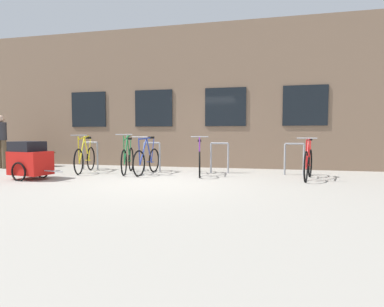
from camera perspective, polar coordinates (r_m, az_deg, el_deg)
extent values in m
plane|color=#9E998E|center=(7.16, -6.42, -5.20)|extent=(42.00, 42.00, 0.00)
cube|color=#7A604C|center=(13.06, 2.30, 8.97)|extent=(28.00, 5.81, 4.62)
cube|color=black|center=(11.53, -18.51, 7.70)|extent=(1.30, 0.04, 1.21)
cube|color=black|center=(10.51, -7.09, 8.27)|extent=(1.30, 0.04, 1.21)
cube|color=black|center=(9.97, 6.17, 8.53)|extent=(1.30, 0.04, 1.21)
cube|color=black|center=(10.00, 20.12, 8.31)|extent=(1.30, 0.04, 1.21)
cylinder|color=gray|center=(10.15, -19.40, -0.41)|extent=(0.05, 0.05, 0.84)
cylinder|color=gray|center=(9.90, -17.02, -0.46)|extent=(0.05, 0.05, 0.84)
cylinder|color=gray|center=(10.00, -18.28, 1.95)|extent=(0.48, 0.05, 0.05)
cylinder|color=gray|center=(9.25, -8.82, -0.62)|extent=(0.05, 0.05, 0.84)
cylinder|color=gray|center=(9.09, -5.97, -0.67)|extent=(0.05, 0.05, 0.84)
cylinder|color=gray|center=(9.14, -7.43, 1.96)|extent=(0.48, 0.05, 0.05)
cylinder|color=gray|center=(8.73, 3.51, -0.84)|extent=(0.05, 0.05, 0.84)
cylinder|color=gray|center=(8.67, 6.68, -0.89)|extent=(0.05, 0.05, 0.84)
cylinder|color=gray|center=(8.67, 5.10, 1.89)|extent=(0.48, 0.05, 0.05)
cylinder|color=gray|center=(8.65, 16.72, -1.03)|extent=(0.05, 0.05, 0.84)
cylinder|color=gray|center=(8.70, 19.90, -1.06)|extent=(0.05, 0.05, 0.84)
cylinder|color=gray|center=(8.65, 18.37, 1.71)|extent=(0.48, 0.05, 0.05)
torus|color=black|center=(9.04, -7.00, -1.27)|extent=(0.09, 0.70, 0.70)
torus|color=black|center=(8.16, -9.76, -1.82)|extent=(0.09, 0.70, 0.70)
cylinder|color=#233893|center=(8.38, -8.96, 0.42)|extent=(0.07, 0.47, 0.73)
cylinder|color=#233893|center=(8.72, -7.90, 0.47)|extent=(0.06, 0.34, 0.70)
cylinder|color=#233893|center=(8.51, -8.53, 2.77)|extent=(0.09, 0.75, 0.06)
cylinder|color=#233893|center=(8.82, -7.64, -1.55)|extent=(0.06, 0.49, 0.07)
cylinder|color=#233893|center=(8.94, -7.25, 0.71)|extent=(0.04, 0.20, 0.64)
cylinder|color=#233893|center=(8.16, -9.70, 0.50)|extent=(0.03, 0.08, 0.66)
cube|color=black|center=(8.85, -7.50, 2.92)|extent=(0.11, 0.21, 0.06)
cylinder|color=gray|center=(8.17, -9.65, 3.03)|extent=(0.44, 0.06, 0.03)
torus|color=black|center=(8.81, 1.38, -1.43)|extent=(0.17, 0.67, 0.68)
torus|color=black|center=(7.79, 1.41, -2.09)|extent=(0.17, 0.67, 0.68)
cylinder|color=#722D99|center=(8.05, 1.40, 0.33)|extent=(0.13, 0.49, 0.74)
cylinder|color=#722D99|center=(8.45, 1.39, 0.09)|extent=(0.11, 0.36, 0.62)
cylinder|color=#722D99|center=(8.20, 1.40, 2.51)|extent=(0.19, 0.79, 0.15)
cylinder|color=#722D99|center=(8.56, 1.38, -1.74)|extent=(0.12, 0.51, 0.07)
cylinder|color=#722D99|center=(8.70, 1.38, 0.35)|extent=(0.06, 0.20, 0.57)
cylinder|color=#722D99|center=(7.79, 1.41, 0.40)|extent=(0.04, 0.08, 0.68)
cube|color=black|center=(8.60, 1.39, 2.38)|extent=(0.14, 0.22, 0.06)
cylinder|color=gray|center=(7.81, 1.41, 3.10)|extent=(0.44, 0.11, 0.03)
torus|color=black|center=(8.51, 20.94, -1.68)|extent=(0.21, 0.72, 0.73)
torus|color=black|center=(7.54, 20.26, -2.32)|extent=(0.21, 0.72, 0.73)
cylinder|color=red|center=(7.78, 20.51, -0.03)|extent=(0.15, 0.47, 0.70)
cylinder|color=red|center=(8.16, 20.77, -0.01)|extent=(0.12, 0.34, 0.66)
cylinder|color=red|center=(7.92, 20.67, 2.34)|extent=(0.21, 0.74, 0.07)
cylinder|color=red|center=(8.27, 20.78, -2.01)|extent=(0.14, 0.49, 0.08)
cylinder|color=red|center=(8.40, 20.93, 0.26)|extent=(0.07, 0.20, 0.60)
cylinder|color=red|center=(7.54, 20.33, 0.06)|extent=(0.05, 0.08, 0.63)
cube|color=black|center=(8.30, 20.92, 2.47)|extent=(0.14, 0.22, 0.06)
cylinder|color=gray|center=(7.55, 20.41, 2.66)|extent=(0.43, 0.13, 0.03)
torus|color=black|center=(9.43, -11.17, -1.06)|extent=(0.21, 0.70, 0.71)
torus|color=black|center=(8.38, -12.44, -1.66)|extent=(0.21, 0.70, 0.71)
cylinder|color=#1E7238|center=(8.65, -12.09, 0.71)|extent=(0.16, 0.51, 0.78)
cylinder|color=#1E7238|center=(9.06, -11.58, 0.46)|extent=(0.13, 0.38, 0.66)
cylinder|color=#1E7238|center=(8.81, -11.90, 2.85)|extent=(0.23, 0.83, 0.16)
cylinder|color=#1E7238|center=(9.17, -11.45, -1.35)|extent=(0.15, 0.53, 0.07)
cylinder|color=#1E7238|center=(9.32, -11.28, 0.71)|extent=(0.07, 0.20, 0.60)
cylinder|color=#1E7238|center=(8.38, -12.44, 0.78)|extent=(0.05, 0.08, 0.72)
cube|color=black|center=(9.23, -11.41, 2.70)|extent=(0.14, 0.22, 0.06)
cylinder|color=gray|center=(8.40, -12.44, 3.43)|extent=(0.43, 0.13, 0.03)
torus|color=black|center=(9.96, -18.14, -0.91)|extent=(0.20, 0.71, 0.72)
torus|color=black|center=(8.96, -20.16, -1.44)|extent=(0.20, 0.71, 0.72)
cylinder|color=yellow|center=(9.21, -19.61, 0.70)|extent=(0.15, 0.50, 0.76)
cylinder|color=yellow|center=(9.60, -18.80, 0.59)|extent=(0.12, 0.38, 0.68)
cylinder|color=yellow|center=(9.37, -19.31, 2.78)|extent=(0.22, 0.82, 0.11)
cylinder|color=yellow|center=(9.71, -18.60, -1.18)|extent=(0.14, 0.52, 0.07)
cylinder|color=yellow|center=(9.86, -18.33, 0.82)|extent=(0.07, 0.20, 0.62)
cylinder|color=yellow|center=(8.96, -20.16, 0.77)|extent=(0.05, 0.08, 0.69)
cube|color=black|center=(9.76, -18.53, 2.76)|extent=(0.14, 0.22, 0.06)
cylinder|color=gray|center=(8.97, -20.16, 3.17)|extent=(0.43, 0.13, 0.03)
cube|color=red|center=(8.43, -27.62, -1.55)|extent=(0.99, 0.75, 0.56)
cube|color=black|center=(8.47, -28.09, 1.17)|extent=(0.76, 0.68, 0.24)
torus|color=black|center=(8.66, -25.91, -2.60)|extent=(0.46, 0.12, 0.46)
torus|color=black|center=(8.24, -29.34, -3.00)|extent=(0.46, 0.12, 0.46)
cylinder|color=gray|center=(7.90, -24.19, -3.00)|extent=(0.55, 0.12, 0.03)
cube|color=brown|center=(11.94, -27.83, 0.18)|extent=(1.76, 0.40, 0.05)
cube|color=brown|center=(12.42, -30.28, -0.91)|extent=(0.08, 0.36, 0.44)
cube|color=brown|center=(11.51, -25.12, -1.08)|extent=(0.08, 0.36, 0.44)
cylinder|color=brown|center=(11.41, -31.31, -0.15)|extent=(0.14, 0.14, 0.90)
cylinder|color=brown|center=(11.59, -31.91, -0.12)|extent=(0.14, 0.14, 0.90)
cylinder|color=#333338|center=(11.48, -31.73, 3.51)|extent=(0.32, 0.32, 0.57)
sphere|color=#D1A889|center=(11.49, -31.80, 5.47)|extent=(0.22, 0.22, 0.22)
cube|color=#1E4C1E|center=(10.21, -25.69, -1.65)|extent=(0.33, 0.29, 0.44)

